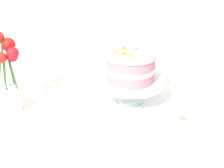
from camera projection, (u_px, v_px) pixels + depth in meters
dining_table at (100, 140)px, 1.25m from camera, size 1.40×1.00×0.74m
linen_napkin at (130, 101)px, 1.35m from camera, size 0.39×0.39×0.00m
cake_stand at (130, 83)px, 1.31m from camera, size 0.29×0.29×0.10m
layer_cake at (131, 66)px, 1.28m from camera, size 0.20×0.20×0.12m
flower_vase at (9, 79)px, 1.22m from camera, size 0.11×0.11×0.32m
loose_petal_1 at (182, 118)px, 1.22m from camera, size 0.04×0.04×0.00m
loose_petal_2 at (173, 85)px, 1.48m from camera, size 0.04×0.04×0.00m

